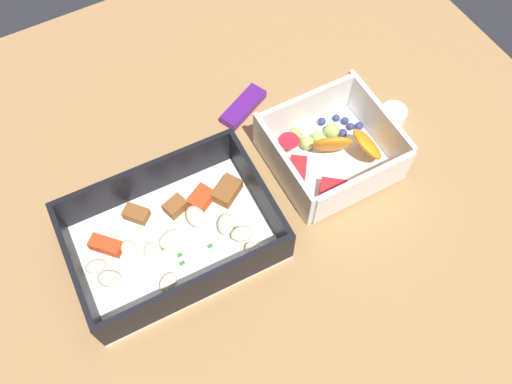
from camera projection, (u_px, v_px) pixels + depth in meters
The scene contains 5 objects.
table_surface at pixel (267, 193), 63.96cm from camera, with size 80.00×80.00×2.00cm, color #9E7547.
pasta_container at pixel (175, 234), 58.21cm from camera, with size 22.44×16.10×5.89cm.
fruit_bowl at pixel (332, 151), 63.13cm from camera, with size 14.23×13.40×6.05cm.
candy_bar at pixel (243, 107), 68.33cm from camera, with size 7.00×2.40×1.20cm, color #51197A.
paper_cup_liner at pixel (393, 115), 67.05cm from camera, with size 3.31×3.31×2.15cm, color white.
Camera 1 is at (-16.24, -26.41, 56.97)cm, focal length 36.93 mm.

